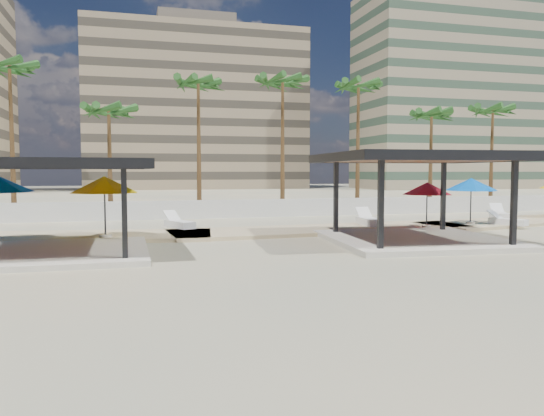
{
  "coord_description": "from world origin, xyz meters",
  "views": [
    {
      "loc": [
        -7.78,
        -18.63,
        3.12
      ],
      "look_at": [
        -1.39,
        5.07,
        1.4
      ],
      "focal_mm": 35.0,
      "sensor_mm": 36.0,
      "label": 1
    }
  ],
  "objects": [
    {
      "name": "ground",
      "position": [
        0.0,
        0.0,
        0.0
      ],
      "size": [
        200.0,
        200.0,
        0.0
      ],
      "primitive_type": "plane",
      "color": "#C9B185",
      "rests_on": "ground"
    },
    {
      "name": "promenade",
      "position": [
        2.0,
        7.67,
        0.06
      ],
      "size": [
        44.45,
        7.97,
        0.24
      ],
      "color": "#C6B284",
      "rests_on": "ground"
    },
    {
      "name": "boundary_wall",
      "position": [
        0.0,
        16.0,
        0.6
      ],
      "size": [
        56.0,
        0.3,
        1.2
      ],
      "primitive_type": "cube",
      "color": "silver",
      "rests_on": "ground"
    },
    {
      "name": "building_mid",
      "position": [
        4.0,
        78.0,
        14.27
      ],
      "size": [
        38.0,
        16.0,
        30.4
      ],
      "color": "#847259",
      "rests_on": "ground"
    },
    {
      "name": "building_east",
      "position": [
        48.0,
        66.0,
        17.27
      ],
      "size": [
        32.0,
        15.0,
        36.4
      ],
      "color": "gray",
      "rests_on": "ground"
    },
    {
      "name": "pavilion_central",
      "position": [
        4.23,
        1.86,
        2.32
      ],
      "size": [
        8.23,
        8.23,
        3.88
      ],
      "rotation": [
        0.0,
        0.0,
        -0.08
      ],
      "color": "beige",
      "rests_on": "ground"
    },
    {
      "name": "pavilion_west",
      "position": [
        -10.48,
        2.18,
        2.11
      ],
      "size": [
        7.0,
        7.0,
        3.54
      ],
      "rotation": [
        0.0,
        0.0,
        0.0
      ],
      "color": "beige",
      "rests_on": "ground"
    },
    {
      "name": "umbrella_b",
      "position": [
        -8.84,
        5.8,
        2.51
      ],
      "size": [
        3.95,
        3.95,
        2.71
      ],
      "rotation": [
        0.0,
        0.0,
        0.37
      ],
      "color": "beige",
      "rests_on": "promenade"
    },
    {
      "name": "umbrella_c",
      "position": [
        7.16,
        5.8,
        2.2
      ],
      "size": [
        3.02,
        3.02,
        2.35
      ],
      "rotation": [
        0.0,
        0.0,
        -0.16
      ],
      "color": "beige",
      "rests_on": "promenade"
    },
    {
      "name": "umbrella_d",
      "position": [
        10.59,
        6.91,
        2.36
      ],
      "size": [
        3.79,
        3.79,
        2.54
      ],
      "rotation": [
        0.0,
        0.0,
        -0.43
      ],
      "color": "beige",
      "rests_on": "promenade"
    },
    {
      "name": "lounger_a",
      "position": [
        -5.32,
        9.05,
        0.38
      ],
      "size": [
        1.57,
        2.33,
        0.85
      ],
      "rotation": [
        0.0,
        0.0,
        1.99
      ],
      "color": "white",
      "rests_on": "promenade"
    },
    {
      "name": "lounger_b",
      "position": [
        4.8,
        7.73,
        0.4
      ],
      "size": [
        0.98,
        2.48,
        0.92
      ],
      "rotation": [
        0.0,
        0.0,
        1.49
      ],
      "color": "white",
      "rests_on": "promenade"
    },
    {
      "name": "lounger_c",
      "position": [
        12.15,
        5.84,
        0.37
      ],
      "size": [
        1.56,
        2.14,
        0.78
      ],
      "rotation": [
        0.0,
        0.0,
        2.06
      ],
      "color": "white",
      "rests_on": "promenade"
    },
    {
      "name": "lounger_d",
      "position": [
        14.35,
        9.25,
        0.4
      ],
      "size": [
        1.7,
        2.47,
        0.9
      ],
      "rotation": [
        0.0,
        0.0,
        1.13
      ],
      "color": "white",
      "rests_on": "promenade"
    },
    {
      "name": "palm_b",
      "position": [
        -15.0,
        18.7,
        9.29
      ],
      "size": [
        3.0,
        3.0,
        10.53
      ],
      "color": "brown",
      "rests_on": "ground"
    },
    {
      "name": "palm_c",
      "position": [
        -9.0,
        18.1,
        6.79
      ],
      "size": [
        3.0,
        3.0,
        7.87
      ],
      "color": "brown",
      "rests_on": "ground"
    },
    {
      "name": "palm_d",
      "position": [
        -3.0,
        18.9,
        8.85
      ],
      "size": [
        3.0,
        3.0,
        10.06
      ],
      "color": "brown",
      "rests_on": "ground"
    },
    {
      "name": "palm_e",
      "position": [
        3.0,
        18.4,
        9.13
      ],
      "size": [
        3.0,
        3.0,
        10.36
      ],
      "color": "brown",
      "rests_on": "ground"
    },
    {
      "name": "palm_f",
      "position": [
        9.0,
        18.6,
        9.07
      ],
      "size": [
        3.0,
        3.0,
        10.29
      ],
      "color": "brown",
      "rests_on": "ground"
    },
    {
      "name": "palm_g",
      "position": [
        15.0,
        18.2,
        7.19
      ],
      "size": [
        3.0,
        3.0,
        8.29
      ],
      "color": "brown",
      "rests_on": "ground"
    },
    {
      "name": "palm_h",
      "position": [
        21.0,
        18.8,
        7.74
      ],
      "size": [
        3.0,
        3.0,
        8.88
      ],
      "color": "brown",
      "rests_on": "ground"
    }
  ]
}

